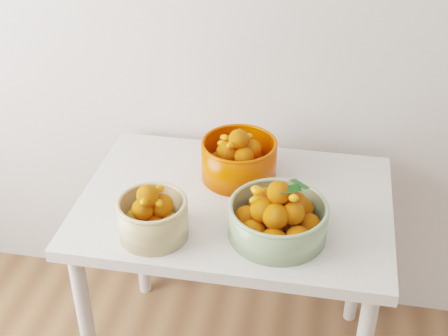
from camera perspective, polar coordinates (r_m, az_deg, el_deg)
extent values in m
cube|color=silver|center=(2.03, 1.01, -3.38)|extent=(1.00, 0.70, 0.04)
cylinder|color=silver|center=(2.18, -12.34, -14.52)|extent=(0.05, 0.05, 0.71)
cylinder|color=silver|center=(2.57, -7.72, -5.22)|extent=(0.05, 0.05, 0.71)
cylinder|color=silver|center=(2.48, 12.26, -7.47)|extent=(0.05, 0.05, 0.71)
cylinder|color=tan|center=(1.85, -6.51, -4.65)|extent=(0.27, 0.27, 0.12)
torus|color=tan|center=(1.81, -6.63, -3.18)|extent=(0.27, 0.27, 0.01)
sphere|color=#D1660C|center=(1.85, -4.90, -5.08)|extent=(0.07, 0.07, 0.07)
sphere|color=#D1660C|center=(1.90, -6.00, -3.99)|extent=(0.07, 0.07, 0.07)
sphere|color=#D1660C|center=(1.87, -8.03, -4.72)|extent=(0.07, 0.07, 0.07)
sphere|color=#D24B00|center=(1.82, -6.92, -5.94)|extent=(0.07, 0.07, 0.07)
sphere|color=#D24B00|center=(1.86, -6.49, -4.94)|extent=(0.07, 0.07, 0.07)
sphere|color=#D24B00|center=(1.83, -5.73, -3.40)|extent=(0.07, 0.07, 0.07)
sphere|color=#D24B00|center=(1.82, -7.47, -3.80)|extent=(0.06, 0.06, 0.06)
sphere|color=#D24B00|center=(1.79, -6.97, -2.54)|extent=(0.07, 0.07, 0.07)
ellipsoid|color=orange|center=(1.83, -6.44, -2.18)|extent=(0.03, 0.03, 0.03)
ellipsoid|color=orange|center=(1.79, -6.03, -3.19)|extent=(0.04, 0.04, 0.03)
ellipsoid|color=orange|center=(1.81, -6.83, -2.08)|extent=(0.04, 0.04, 0.03)
ellipsoid|color=orange|center=(1.82, -7.30, -2.09)|extent=(0.04, 0.04, 0.02)
ellipsoid|color=orange|center=(1.81, -6.60, -3.07)|extent=(0.03, 0.04, 0.03)
ellipsoid|color=orange|center=(1.77, -7.28, -3.02)|extent=(0.03, 0.04, 0.03)
ellipsoid|color=orange|center=(1.81, -6.59, -2.42)|extent=(0.02, 0.04, 0.03)
ellipsoid|color=orange|center=(1.81, -5.90, -1.89)|extent=(0.04, 0.04, 0.03)
cylinder|color=gray|center=(1.85, 4.95, -4.84)|extent=(0.36, 0.36, 0.10)
torus|color=gray|center=(1.82, 5.02, -3.57)|extent=(0.36, 0.36, 0.01)
sphere|color=#D24B00|center=(1.85, 7.84, -5.20)|extent=(0.07, 0.07, 0.07)
sphere|color=#D24B00|center=(1.90, 7.05, -3.82)|extent=(0.08, 0.08, 0.08)
sphere|color=#D24B00|center=(1.93, 5.39, -3.23)|extent=(0.08, 0.08, 0.08)
sphere|color=#D24B00|center=(1.91, 3.31, -3.43)|extent=(0.07, 0.07, 0.07)
sphere|color=#D24B00|center=(1.86, 2.06, -4.65)|extent=(0.08, 0.08, 0.08)
sphere|color=#D24B00|center=(1.80, 2.63, -5.97)|extent=(0.08, 0.08, 0.08)
sphere|color=#D24B00|center=(1.78, 4.53, -6.72)|extent=(0.08, 0.08, 0.08)
sphere|color=#D24B00|center=(1.80, 6.73, -6.44)|extent=(0.08, 0.08, 0.08)
sphere|color=#D24B00|center=(1.85, 4.94, -4.90)|extent=(0.07, 0.07, 0.07)
sphere|color=#D24B00|center=(1.84, 6.51, -3.15)|extent=(0.07, 0.07, 0.07)
sphere|color=#D24B00|center=(1.86, 5.29, -2.55)|extent=(0.08, 0.08, 0.08)
sphere|color=#D24B00|center=(1.84, 3.71, -2.88)|extent=(0.07, 0.07, 0.07)
sphere|color=#D24B00|center=(1.80, 3.56, -3.86)|extent=(0.07, 0.07, 0.07)
sphere|color=#D24B00|center=(1.78, 4.73, -4.43)|extent=(0.08, 0.08, 0.08)
sphere|color=#D24B00|center=(1.79, 6.33, -4.12)|extent=(0.07, 0.07, 0.07)
sphere|color=#D24B00|center=(1.79, 5.05, -2.28)|extent=(0.07, 0.07, 0.07)
ellipsoid|color=orange|center=(1.79, 2.87, -2.96)|extent=(0.04, 0.04, 0.03)
ellipsoid|color=orange|center=(1.84, 5.81, -1.91)|extent=(0.04, 0.04, 0.04)
ellipsoid|color=orange|center=(1.80, 5.19, -2.93)|extent=(0.04, 0.03, 0.04)
ellipsoid|color=orange|center=(1.78, 5.82, -2.27)|extent=(0.04, 0.04, 0.04)
ellipsoid|color=orange|center=(1.78, 5.52, -2.25)|extent=(0.04, 0.04, 0.03)
ellipsoid|color=orange|center=(1.82, 5.34, -2.62)|extent=(0.03, 0.04, 0.03)
ellipsoid|color=orange|center=(1.81, 5.70, -2.36)|extent=(0.05, 0.04, 0.03)
ellipsoid|color=orange|center=(1.81, 5.10, -1.85)|extent=(0.03, 0.04, 0.03)
ellipsoid|color=orange|center=(1.76, 6.37, -2.74)|extent=(0.04, 0.04, 0.04)
ellipsoid|color=orange|center=(1.80, 2.97, -1.97)|extent=(0.04, 0.03, 0.03)
ellipsoid|color=orange|center=(1.79, 3.10, -2.15)|extent=(0.04, 0.03, 0.03)
ellipsoid|color=orange|center=(1.81, 5.11, -3.09)|extent=(0.04, 0.03, 0.03)
cylinder|color=#D03300|center=(2.09, 1.37, 0.72)|extent=(0.31, 0.31, 0.13)
torus|color=#D03300|center=(2.06, 1.40, 2.27)|extent=(0.31, 0.31, 0.01)
sphere|color=#D24B00|center=(2.09, 3.40, 0.03)|extent=(0.07, 0.07, 0.07)
sphere|color=#D24B00|center=(2.15, 2.56, 1.16)|extent=(0.07, 0.07, 0.07)
sphere|color=#D24B00|center=(2.16, 0.60, 1.30)|extent=(0.07, 0.07, 0.07)
sphere|color=#D24B00|center=(2.11, -0.65, 0.51)|extent=(0.07, 0.07, 0.07)
sphere|color=#D24B00|center=(2.05, 0.02, -0.58)|extent=(0.07, 0.07, 0.07)
sphere|color=#D24B00|center=(2.04, 2.11, -0.80)|extent=(0.08, 0.08, 0.08)
sphere|color=#D24B00|center=(2.10, 1.37, 0.29)|extent=(0.07, 0.07, 0.07)
sphere|color=#D24B00|center=(2.08, 2.49, 1.74)|extent=(0.07, 0.07, 0.07)
sphere|color=#D24B00|center=(2.11, 1.07, 2.16)|extent=(0.07, 0.07, 0.07)
sphere|color=#D24B00|center=(2.06, 0.28, 1.41)|extent=(0.07, 0.07, 0.07)
sphere|color=#D24B00|center=(2.04, 1.83, 1.01)|extent=(0.07, 0.07, 0.07)
sphere|color=#D24B00|center=(2.04, 1.36, 2.63)|extent=(0.07, 0.07, 0.07)
ellipsoid|color=orange|center=(2.08, 0.05, 2.77)|extent=(0.04, 0.04, 0.03)
ellipsoid|color=orange|center=(2.10, 1.61, 2.80)|extent=(0.03, 0.03, 0.03)
ellipsoid|color=orange|center=(2.09, 1.41, 3.29)|extent=(0.03, 0.04, 0.04)
ellipsoid|color=orange|center=(2.08, 1.90, 2.21)|extent=(0.04, 0.05, 0.04)
ellipsoid|color=orange|center=(2.07, 2.20, 2.84)|extent=(0.05, 0.04, 0.04)
ellipsoid|color=orange|center=(2.04, 1.28, 2.50)|extent=(0.04, 0.04, 0.03)
ellipsoid|color=orange|center=(2.03, 1.15, 2.14)|extent=(0.03, 0.04, 0.04)
ellipsoid|color=orange|center=(2.07, -0.17, 2.23)|extent=(0.04, 0.03, 0.03)
ellipsoid|color=orange|center=(2.04, 1.49, 2.63)|extent=(0.04, 0.05, 0.03)
ellipsoid|color=orange|center=(2.05, 1.29, 1.94)|extent=(0.03, 0.04, 0.04)
ellipsoid|color=orange|center=(2.07, 1.51, 3.18)|extent=(0.03, 0.04, 0.04)
ellipsoid|color=orange|center=(2.02, 0.60, 2.04)|extent=(0.04, 0.05, 0.04)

